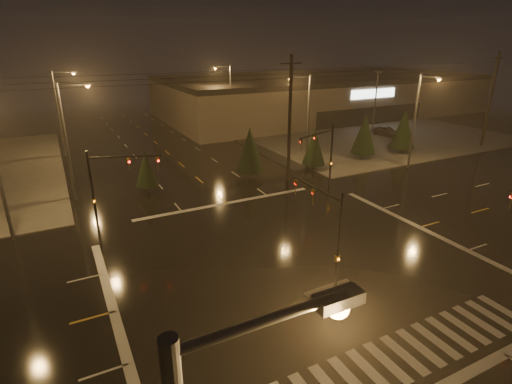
{
  "coord_description": "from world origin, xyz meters",
  "views": [
    {
      "loc": [
        -12.23,
        -18.5,
        12.97
      ],
      "look_at": [
        -0.13,
        5.17,
        3.0
      ],
      "focal_mm": 28.0,
      "sensor_mm": 36.0,
      "label": 1
    }
  ],
  "objects": [
    {
      "name": "crosswalk",
      "position": [
        0.0,
        -9.0,
        0.01
      ],
      "size": [
        15.0,
        2.6,
        0.01
      ],
      "primitive_type": "cube",
      "color": "beige",
      "rests_on": "ground"
    },
    {
      "name": "signal_mast_ne",
      "position": [
        9.5,
        10.14,
        3.79
      ],
      "size": [
        4.84,
        1.86,
        6.0
      ],
      "color": "black",
      "rests_on": "ground"
    },
    {
      "name": "utility_pole_1",
      "position": [
        8.0,
        14.0,
        6.13
      ],
      "size": [
        2.2,
        0.32,
        12.0
      ],
      "color": "black",
      "rests_on": "ground"
    },
    {
      "name": "utility_pole_2",
      "position": [
        38.0,
        14.0,
        6.13
      ],
      "size": [
        2.2,
        0.32,
        12.0
      ],
      "color": "black",
      "rests_on": "ground"
    },
    {
      "name": "sidewalk_ne",
      "position": [
        30.0,
        30.0,
        0.06
      ],
      "size": [
        36.0,
        36.0,
        0.12
      ],
      "primitive_type": "cube",
      "color": "#413F3A",
      "rests_on": "ground"
    },
    {
      "name": "signal_mast_median",
      "position": [
        0.0,
        -3.07,
        3.75
      ],
      "size": [
        0.25,
        4.59,
        6.0
      ],
      "color": "black",
      "rests_on": "ground"
    },
    {
      "name": "streetlight_2",
      "position": [
        -11.18,
        34.0,
        5.8
      ],
      "size": [
        2.77,
        0.32,
        10.0
      ],
      "color": "#38383A",
      "rests_on": "ground"
    },
    {
      "name": "car_parked",
      "position": [
        31.31,
        24.51,
        0.78
      ],
      "size": [
        2.48,
        4.78,
        1.55
      ],
      "primitive_type": "imported",
      "rotation": [
        0.0,
        0.0,
        0.15
      ],
      "color": "black",
      "rests_on": "ground"
    },
    {
      "name": "ground",
      "position": [
        0.0,
        0.0,
        0.0
      ],
      "size": [
        140.0,
        140.0,
        0.0
      ],
      "primitive_type": "plane",
      "color": "black",
      "rests_on": "ground"
    },
    {
      "name": "streetlight_1",
      "position": [
        -11.18,
        18.0,
        5.8
      ],
      "size": [
        2.77,
        0.32,
        10.0
      ],
      "color": "#38383A",
      "rests_on": "ground"
    },
    {
      "name": "parking_lot",
      "position": [
        35.0,
        28.0,
        0.04
      ],
      "size": [
        50.0,
        24.0,
        0.08
      ],
      "primitive_type": "cube",
      "color": "black",
      "rests_on": "ground"
    },
    {
      "name": "retail_building",
      "position": [
        35.0,
        45.99,
        3.84
      ],
      "size": [
        60.2,
        28.3,
        7.2
      ],
      "color": "brown",
      "rests_on": "ground"
    },
    {
      "name": "stop_bar_far",
      "position": [
        0.0,
        11.0,
        0.01
      ],
      "size": [
        16.0,
        0.5,
        0.01
      ],
      "primitive_type": "cube",
      "color": "beige",
      "rests_on": "ground"
    },
    {
      "name": "streetlight_6",
      "position": [
        22.0,
        11.18,
        5.8
      ],
      "size": [
        0.32,
        2.77,
        10.0
      ],
      "color": "#38383A",
      "rests_on": "ground"
    },
    {
      "name": "streetlight_4",
      "position": [
        11.18,
        36.0,
        5.8
      ],
      "size": [
        2.77,
        0.32,
        10.0
      ],
      "color": "#38383A",
      "rests_on": "ground"
    },
    {
      "name": "conifer_4",
      "position": [
        4.94,
        16.44,
        2.92
      ],
      "size": [
        2.84,
        2.84,
        5.14
      ],
      "color": "black",
      "rests_on": "ground"
    },
    {
      "name": "signal_mast_nw",
      "position": [
        -9.5,
        10.14,
        3.79
      ],
      "size": [
        4.84,
        1.86,
        6.0
      ],
      "color": "black",
      "rests_on": "ground"
    },
    {
      "name": "streetlight_3",
      "position": [
        11.18,
        16.0,
        5.8
      ],
      "size": [
        2.77,
        0.32,
        10.0
      ],
      "color": "#38383A",
      "rests_on": "ground"
    },
    {
      "name": "conifer_2",
      "position": [
        26.03,
        16.5,
        3.04
      ],
      "size": [
        2.99,
        2.99,
        5.38
      ],
      "color": "black",
      "rests_on": "ground"
    },
    {
      "name": "conifer_1",
      "position": [
        19.96,
        16.67,
        2.96
      ],
      "size": [
        2.9,
        2.9,
        5.23
      ],
      "color": "black",
      "rests_on": "ground"
    },
    {
      "name": "conifer_0",
      "position": [
        12.08,
        15.52,
        2.64
      ],
      "size": [
        2.49,
        2.49,
        4.59
      ],
      "color": "black",
      "rests_on": "ground"
    },
    {
      "name": "conifer_3",
      "position": [
        -5.39,
        16.78,
        2.29
      ],
      "size": [
        2.04,
        2.04,
        3.9
      ],
      "color": "black",
      "rests_on": "ground"
    },
    {
      "name": "median_island",
      "position": [
        0.0,
        -4.0,
        0.07
      ],
      "size": [
        3.0,
        1.6,
        0.15
      ],
      "primitive_type": "cube",
      "color": "#413F3A",
      "rests_on": "ground"
    }
  ]
}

